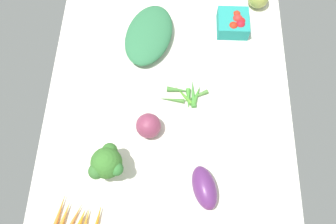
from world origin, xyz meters
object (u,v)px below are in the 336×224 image
(red_onion_center, at_px, (148,126))
(broccoli_head, at_px, (107,163))
(eggplant, at_px, (204,188))
(leafy_greens_clump, at_px, (149,35))
(berry_basket, at_px, (234,23))
(okra_pile, at_px, (187,95))

(red_onion_center, xyz_separation_m, broccoli_head, (0.13, -0.10, 0.04))
(red_onion_center, distance_m, broccoli_head, 0.17)
(red_onion_center, relative_size, broccoli_head, 0.60)
(eggplant, height_order, leafy_greens_clump, eggplant)
(leafy_greens_clump, bearing_deg, eggplant, 19.79)
(red_onion_center, xyz_separation_m, eggplant, (0.17, 0.16, -0.01))
(eggplant, distance_m, berry_basket, 0.57)
(berry_basket, bearing_deg, broccoli_head, -35.89)
(okra_pile, height_order, broccoli_head, broccoli_head)
(okra_pile, distance_m, berry_basket, 0.31)
(red_onion_center, height_order, eggplant, red_onion_center)
(eggplant, bearing_deg, leafy_greens_clump, 4.06)
(eggplant, relative_size, broccoli_head, 0.99)
(okra_pile, bearing_deg, leafy_greens_clump, -147.88)
(red_onion_center, relative_size, berry_basket, 0.72)
(eggplant, relative_size, okra_pile, 0.79)
(okra_pile, xyz_separation_m, broccoli_head, (0.24, -0.22, 0.07))
(broccoli_head, bearing_deg, okra_pile, 138.42)
(broccoli_head, bearing_deg, red_onion_center, 140.73)
(leafy_greens_clump, bearing_deg, berry_basket, 101.13)
(eggplant, relative_size, berry_basket, 1.19)
(broccoli_head, bearing_deg, berry_basket, 144.11)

